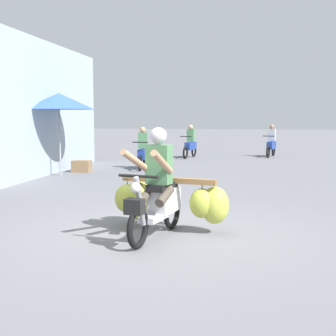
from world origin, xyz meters
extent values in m
plane|color=slate|center=(0.00, 0.00, 0.00)|extent=(120.00, 120.00, 0.00)
torus|color=black|center=(-0.08, -0.86, 0.28)|extent=(0.20, 0.56, 0.56)
torus|color=black|center=(0.18, 0.31, 0.28)|extent=(0.20, 0.56, 0.56)
cube|color=silver|center=(0.03, -0.37, 0.32)|extent=(0.36, 0.60, 0.08)
cube|color=silver|center=(0.11, 0.02, 0.50)|extent=(0.41, 0.69, 0.36)
cube|color=black|center=(0.10, -0.06, 0.72)|extent=(0.38, 0.64, 0.10)
cylinder|color=gray|center=(-0.07, -0.80, 0.62)|extent=(0.13, 0.29, 0.69)
cylinder|color=black|center=(-0.08, -0.84, 0.96)|extent=(0.56, 0.16, 0.04)
sphere|color=silver|center=(-0.10, -0.92, 0.82)|extent=(0.14, 0.14, 0.14)
cube|color=black|center=(-0.11, -0.96, 0.58)|extent=(0.27, 0.21, 0.20)
cube|color=silver|center=(-0.08, -0.86, 0.58)|extent=(0.16, 0.30, 0.04)
cube|color=olive|center=(0.15, 0.17, 0.78)|extent=(1.49, 0.43, 0.08)
cube|color=olive|center=(0.18, 0.34, 0.75)|extent=(1.33, 0.37, 0.06)
ellipsoid|color=#C1CB51|center=(-0.41, 0.58, 0.46)|extent=(0.60, 0.57, 0.46)
cylinder|color=#998459|center=(-0.41, 0.58, 0.73)|extent=(0.02, 0.02, 0.13)
ellipsoid|color=#B3BD43|center=(0.85, 0.11, 0.43)|extent=(0.43, 0.39, 0.56)
cylinder|color=#998459|center=(0.85, 0.11, 0.73)|extent=(0.02, 0.02, 0.11)
ellipsoid|color=#B0BA40|center=(0.67, 0.07, 0.46)|extent=(0.41, 0.37, 0.44)
cylinder|color=#998459|center=(0.67, 0.07, 0.72)|extent=(0.02, 0.02, 0.14)
ellipsoid|color=#BDC74C|center=(-0.37, 0.30, 0.42)|extent=(0.40, 0.37, 0.61)
cylinder|color=#998459|center=(-0.37, 0.30, 0.74)|extent=(0.02, 0.02, 0.09)
ellipsoid|color=#B3BD43|center=(-0.51, 0.23, 0.47)|extent=(0.41, 0.37, 0.44)
cylinder|color=#998459|center=(-0.51, 0.23, 0.73)|extent=(0.02, 0.02, 0.13)
cube|color=#4C7F51|center=(0.07, -0.18, 1.05)|extent=(0.38, 0.29, 0.56)
sphere|color=silver|center=(0.06, -0.20, 1.46)|extent=(0.24, 0.24, 0.24)
cylinder|color=tan|center=(0.18, -0.55, 1.11)|extent=(0.19, 0.72, 0.39)
cylinder|color=tan|center=(-0.20, -0.47, 1.11)|extent=(0.29, 0.71, 0.39)
cylinder|color=#4C4238|center=(0.18, -0.32, 0.62)|extent=(0.22, 0.46, 0.27)
cylinder|color=#4C4238|center=(-0.09, -0.26, 0.62)|extent=(0.22, 0.46, 0.27)
torus|color=black|center=(-1.19, 12.39, 0.26)|extent=(0.19, 0.53, 0.52)
torus|color=black|center=(-0.96, 13.46, 0.26)|extent=(0.19, 0.53, 0.52)
cube|color=navy|center=(-1.06, 13.02, 0.50)|extent=(0.42, 0.93, 0.32)
cylinder|color=black|center=(-1.18, 12.44, 0.92)|extent=(0.50, 0.14, 0.04)
cube|color=#4C7F51|center=(-1.05, 13.04, 0.95)|extent=(0.34, 0.26, 0.52)
sphere|color=tan|center=(-1.06, 13.02, 1.30)|extent=(0.20, 0.20, 0.20)
torus|color=black|center=(2.19, 13.43, 0.26)|extent=(0.21, 0.52, 0.52)
torus|color=black|center=(2.47, 14.49, 0.26)|extent=(0.21, 0.52, 0.52)
cube|color=navy|center=(2.35, 14.05, 0.50)|extent=(0.46, 0.93, 0.32)
cylinder|color=black|center=(2.20, 13.47, 0.92)|extent=(0.49, 0.16, 0.04)
cube|color=#B2B7C6|center=(2.36, 14.07, 0.95)|extent=(0.34, 0.27, 0.52)
sphere|color=#9E7051|center=(2.35, 14.05, 1.30)|extent=(0.20, 0.20, 0.20)
torus|color=black|center=(-2.05, 7.80, 0.26)|extent=(0.12, 0.52, 0.52)
torus|color=black|center=(-2.14, 8.90, 0.26)|extent=(0.12, 0.52, 0.52)
cube|color=navy|center=(-2.11, 8.45, 0.50)|extent=(0.31, 0.92, 0.32)
cylinder|color=black|center=(-2.06, 7.85, 0.92)|extent=(0.50, 0.07, 0.04)
cube|color=#4C7F51|center=(-2.11, 8.47, 0.95)|extent=(0.31, 0.22, 0.52)
sphere|color=tan|center=(-2.11, 8.45, 1.30)|extent=(0.20, 0.20, 0.20)
cylinder|color=#99999E|center=(-4.10, 6.27, 1.02)|extent=(0.05, 0.05, 2.04)
cone|color=#3860B2|center=(-4.10, 6.27, 2.18)|extent=(2.04, 2.04, 0.47)
cube|color=olive|center=(-3.81, 7.27, 0.18)|extent=(0.56, 0.40, 0.36)
camera|label=1|loc=(1.30, -6.71, 1.72)|focal=50.08mm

